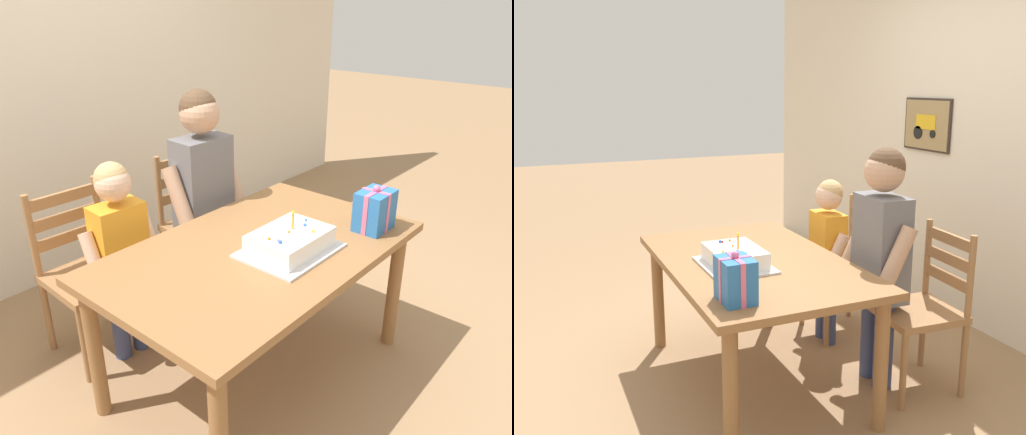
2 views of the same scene
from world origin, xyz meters
TOP-DOWN VIEW (x-y plane):
  - ground_plane at (0.00, 0.00)m, footprint 20.00×20.00m
  - back_wall at (-0.00, 1.74)m, footprint 6.40×0.11m
  - dining_table at (0.00, 0.00)m, footprint 1.52×0.94m
  - birthday_cake at (0.06, -0.13)m, footprint 0.44×0.34m
  - gift_box_red_large at (0.53, -0.30)m, footprint 0.20×0.15m
  - chair_left at (-0.41, 0.84)m, footprint 0.44×0.44m
  - chair_right at (0.41, 0.84)m, footprint 0.45×0.45m
  - child_older at (0.27, 0.65)m, footprint 0.50×0.28m
  - child_younger at (-0.32, 0.65)m, footprint 0.40×0.24m

SIDE VIEW (x-z plane):
  - ground_plane at x=0.00m, z-range 0.00..0.00m
  - chair_left at x=-0.41m, z-range 0.01..0.93m
  - chair_right at x=0.41m, z-range 0.01..0.93m
  - dining_table at x=0.00m, z-range 0.28..1.01m
  - child_younger at x=-0.32m, z-range 0.12..1.21m
  - birthday_cake at x=0.06m, z-range 0.69..0.88m
  - child_older at x=0.27m, z-range 0.15..1.50m
  - gift_box_red_large at x=0.53m, z-range 0.72..0.96m
  - back_wall at x=0.00m, z-range 0.00..2.60m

